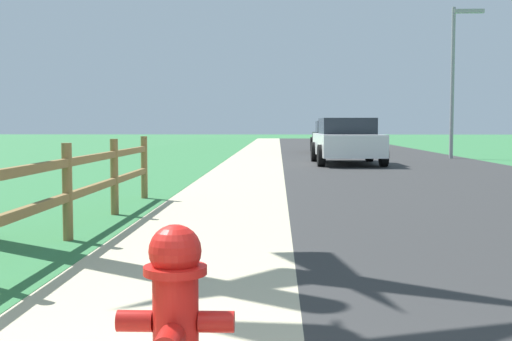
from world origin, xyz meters
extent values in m
plane|color=#337440|center=(0.00, 25.00, 0.00)|extent=(120.00, 120.00, 0.00)
cube|color=#2F2F2F|center=(3.50, 27.00, 0.00)|extent=(7.00, 66.00, 0.01)
cube|color=#BFB391|center=(-3.00, 27.00, 0.00)|extent=(6.00, 66.00, 0.01)
cube|color=#337440|center=(-4.50, 27.00, 0.01)|extent=(5.00, 66.00, 0.00)
cylinder|color=red|center=(-0.58, 1.62, 0.66)|extent=(0.27, 0.27, 0.03)
sphere|color=red|center=(-0.58, 1.62, 0.74)|extent=(0.22, 0.22, 0.22)
cube|color=#A91511|center=(-0.58, 1.62, 0.81)|extent=(0.04, 0.04, 0.04)
cylinder|color=#A91511|center=(-0.76, 1.62, 0.44)|extent=(0.15, 0.09, 0.09)
cylinder|color=#A91511|center=(-0.41, 1.62, 0.44)|extent=(0.15, 0.09, 0.09)
cylinder|color=olive|center=(-2.44, 6.01, 0.53)|extent=(0.11, 0.11, 1.07)
cylinder|color=olive|center=(-2.44, 8.10, 0.53)|extent=(0.11, 0.11, 1.07)
cylinder|color=olive|center=(-2.44, 10.18, 0.53)|extent=(0.11, 0.11, 1.07)
cube|color=olive|center=(-2.44, 4.97, 0.48)|extent=(0.07, 10.43, 0.09)
cube|color=olive|center=(-2.44, 4.97, 0.85)|extent=(0.07, 10.43, 0.09)
cube|color=white|center=(2.07, 20.45, 0.62)|extent=(1.96, 4.56, 0.68)
cube|color=#1E232B|center=(2.07, 20.57, 1.22)|extent=(1.69, 2.23, 0.51)
cylinder|color=black|center=(3.03, 19.06, 0.33)|extent=(0.23, 0.67, 0.67)
cylinder|color=black|center=(1.15, 19.03, 0.33)|extent=(0.23, 0.67, 0.67)
cylinder|color=black|center=(2.98, 21.87, 0.33)|extent=(0.23, 0.67, 0.67)
cylinder|color=black|center=(1.10, 21.83, 0.33)|extent=(0.23, 0.67, 0.67)
cube|color=black|center=(2.41, 29.46, 0.60)|extent=(1.90, 4.49, 0.63)
cube|color=#1E232B|center=(2.41, 29.32, 1.17)|extent=(1.65, 2.43, 0.52)
cylinder|color=black|center=(3.32, 28.06, 0.34)|extent=(0.23, 0.68, 0.67)
cylinder|color=black|center=(1.48, 28.09, 0.34)|extent=(0.23, 0.68, 0.67)
cylinder|color=black|center=(3.35, 30.83, 0.34)|extent=(0.23, 0.68, 0.67)
cylinder|color=black|center=(1.51, 30.86, 0.34)|extent=(0.23, 0.68, 0.67)
cylinder|color=gray|center=(6.34, 24.13, 2.80)|extent=(0.14, 0.14, 5.60)
cube|color=#999999|center=(6.89, 24.13, 5.45)|extent=(1.10, 0.20, 0.14)
camera|label=1|loc=(-0.16, -1.11, 1.26)|focal=46.89mm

